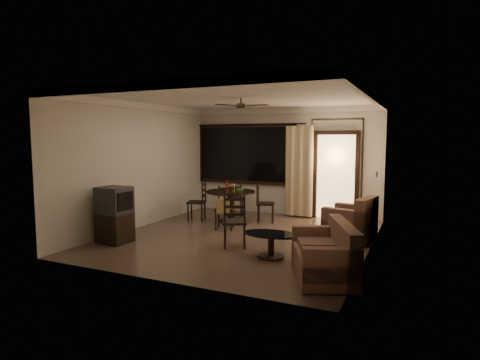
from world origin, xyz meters
The scene contains 12 objects.
ground centered at (0.00, 0.00, 0.00)m, with size 5.50×5.50×0.00m, color #7F6651.
room_shell centered at (0.59, 1.77, 1.83)m, with size 5.50×6.70×5.50m.
dining_table centered at (-0.89, 1.36, 0.58)m, with size 1.19×1.19×0.96m.
dining_chair_west centered at (-1.69, 1.11, 0.28)m, with size 0.52×0.52×0.95m.
dining_chair_east centered at (-0.09, 1.60, 0.28)m, with size 0.52×0.52×0.95m.
dining_chair_south centered at (-0.64, 0.53, 0.31)m, with size 0.52×0.56×0.95m.
dining_chair_north centered at (-1.12, 2.11, 0.28)m, with size 0.52×0.52×0.95m.
tv_cabinet centered at (-2.05, -1.38, 0.54)m, with size 0.60×0.54×1.08m.
sofa centered at (2.10, -1.59, 0.31)m, with size 1.27×1.64×0.78m.
armchair centered at (2.10, 0.67, 0.35)m, with size 1.00×1.00×0.86m.
coffee_table centered at (1.03, -1.03, 0.28)m, with size 0.95×0.57×0.42m.
side_chair centered at (0.19, -0.71, 0.30)m, with size 0.59×0.59×1.00m.
Camera 1 is at (3.32, -7.28, 2.02)m, focal length 30.00 mm.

